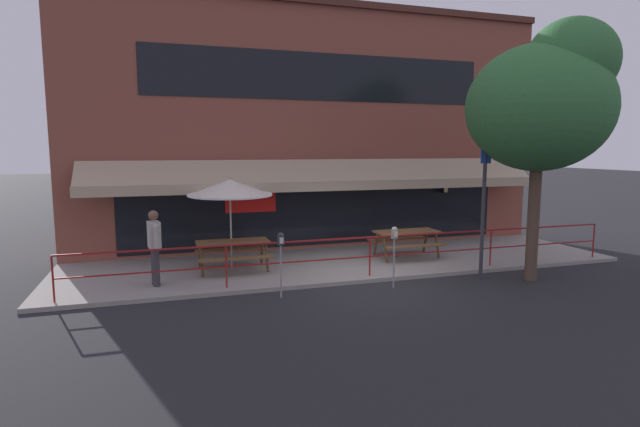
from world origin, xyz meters
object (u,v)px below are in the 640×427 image
picnic_table_left (233,247)px  street_sign_pole (484,191)px  pedestrian_walking (154,244)px  parking_meter_near (281,245)px  parking_meter_far (394,239)px  street_tree_curbside (546,100)px  patio_umbrella_left (230,188)px  picnic_table_centre (406,236)px

picnic_table_left → street_sign_pole: size_ratio=0.43×
pedestrian_walking → parking_meter_near: size_ratio=1.20×
picnic_table_left → street_sign_pole: (5.72, -2.26, 1.45)m
parking_meter_far → street_tree_curbside: street_tree_curbside is taller
patio_umbrella_left → street_tree_curbside: (6.91, -3.09, 2.12)m
patio_umbrella_left → street_tree_curbside: street_tree_curbside is taller
parking_meter_near → parking_meter_far: (2.63, -0.04, 0.00)m
street_sign_pole → parking_meter_near: bearing=-179.5°
parking_meter_far → street_tree_curbside: (3.59, -0.43, 3.15)m
picnic_table_left → parking_meter_near: bearing=-73.2°
picnic_table_centre → street_tree_curbside: street_tree_curbside is taller
pedestrian_walking → street_tree_curbside: (8.77, -1.94, 3.24)m
patio_umbrella_left → parking_meter_near: bearing=-75.2°
picnic_table_centre → parking_meter_near: 4.84m
picnic_table_centre → parking_meter_near: parking_meter_near is taller
pedestrian_walking → street_sign_pole: (7.58, -1.42, 1.10)m
picnic_table_left → pedestrian_walking: size_ratio=1.05×
patio_umbrella_left → parking_meter_far: (3.32, -2.66, -1.03)m
parking_meter_near → parking_meter_far: same height
picnic_table_left → parking_meter_far: size_ratio=1.27×
street_sign_pole → picnic_table_centre: bearing=109.5°
picnic_table_left → street_tree_curbside: bearing=-21.8°
street_sign_pole → street_tree_curbside: bearing=-23.3°
picnic_table_centre → patio_umbrella_left: 5.12m
picnic_table_centre → parking_meter_far: size_ratio=1.27×
patio_umbrella_left → street_sign_pole: size_ratio=0.57×
patio_umbrella_left → parking_meter_far: size_ratio=1.67×
picnic_table_left → pedestrian_walking: bearing=-155.9°
street_sign_pole → pedestrian_walking: bearing=169.4°
street_tree_curbside → pedestrian_walking: bearing=167.5°
picnic_table_left → patio_umbrella_left: 1.51m
picnic_table_centre → parking_meter_near: size_ratio=1.27×
parking_meter_far → picnic_table_centre: bearing=56.9°
parking_meter_far → street_tree_curbside: size_ratio=0.23×
parking_meter_far → street_sign_pole: bearing=2.0°
patio_umbrella_left → parking_meter_near: (0.69, -2.62, -1.03)m
parking_meter_near → parking_meter_far: 2.63m
street_sign_pole → street_tree_curbside: size_ratio=0.69×
patio_umbrella_left → pedestrian_walking: (-1.86, -1.15, -1.12)m
picnic_table_left → parking_meter_far: (3.32, -2.34, 0.44)m
picnic_table_left → street_tree_curbside: 8.27m
picnic_table_left → parking_meter_near: 2.44m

